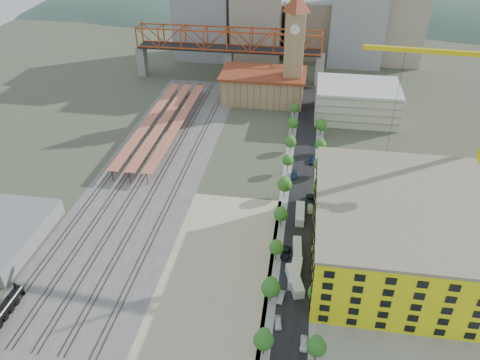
% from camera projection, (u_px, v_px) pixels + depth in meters
% --- Properties ---
extents(ground, '(400.00, 400.00, 0.00)m').
position_uv_depth(ground, '(249.00, 202.00, 147.34)').
color(ground, '#474C38').
rests_on(ground, ground).
extents(ballast_strip, '(36.00, 165.00, 0.06)m').
position_uv_depth(ballast_strip, '(156.00, 165.00, 166.48)').
color(ballast_strip, '#605E59').
rests_on(ballast_strip, ground).
extents(dirt_lot, '(28.00, 67.00, 0.06)m').
position_uv_depth(dirt_lot, '(218.00, 270.00, 121.67)').
color(dirt_lot, tan).
rests_on(dirt_lot, ground).
extents(street_asphalt, '(12.00, 170.00, 0.06)m').
position_uv_depth(street_asphalt, '(302.00, 181.00, 157.72)').
color(street_asphalt, black).
rests_on(street_asphalt, ground).
extents(sidewalk_west, '(3.00, 170.00, 0.04)m').
position_uv_depth(sidewalk_west, '(286.00, 180.00, 158.44)').
color(sidewalk_west, gray).
rests_on(sidewalk_west, ground).
extents(sidewalk_east, '(3.00, 170.00, 0.04)m').
position_uv_depth(sidewalk_east, '(319.00, 182.00, 157.02)').
color(sidewalk_east, gray).
rests_on(sidewalk_east, ground).
extents(construction_pad, '(50.00, 90.00, 0.06)m').
position_uv_depth(construction_pad, '(406.00, 260.00, 124.93)').
color(construction_pad, gray).
rests_on(construction_pad, ground).
extents(rail_tracks, '(26.56, 160.00, 0.18)m').
position_uv_depth(rail_tracks, '(151.00, 164.00, 166.64)').
color(rail_tracks, '#382B23').
rests_on(rail_tracks, ground).
extents(platform_canopies, '(16.00, 80.00, 4.12)m').
position_uv_depth(platform_canopies, '(164.00, 121.00, 187.81)').
color(platform_canopies, '#DB7154').
rests_on(platform_canopies, ground).
extents(station_hall, '(38.00, 24.00, 13.10)m').
position_uv_depth(station_hall, '(263.00, 86.00, 212.47)').
color(station_hall, tan).
rests_on(station_hall, ground).
extents(clock_tower, '(12.00, 12.00, 52.00)m').
position_uv_depth(clock_tower, '(295.00, 40.00, 197.20)').
color(clock_tower, tan).
rests_on(clock_tower, ground).
extents(parking_garage, '(34.00, 26.00, 14.00)m').
position_uv_depth(parking_garage, '(357.00, 101.00, 197.06)').
color(parking_garage, silver).
rests_on(parking_garage, ground).
extents(truss_bridge, '(94.00, 9.60, 25.60)m').
position_uv_depth(truss_bridge, '(228.00, 42.00, 227.53)').
color(truss_bridge, gray).
rests_on(truss_bridge, ground).
extents(construction_building, '(44.60, 50.60, 18.80)m').
position_uv_depth(construction_building, '(401.00, 232.00, 120.23)').
color(construction_building, '#FFFD15').
rests_on(construction_building, ground).
extents(street_trees, '(15.40, 124.40, 8.00)m').
position_uv_depth(street_trees, '(301.00, 198.00, 149.44)').
color(street_trees, '#2F6C20').
rests_on(street_trees, ground).
extents(skyline, '(133.00, 46.00, 60.00)m').
position_uv_depth(skyline, '(299.00, 18.00, 252.21)').
color(skyline, '#9EA0A3').
rests_on(skyline, ground).
extents(distant_hills, '(647.00, 264.00, 227.00)m').
position_uv_depth(distant_hills, '(342.00, 108.00, 400.57)').
color(distant_hills, '#4C6B59').
rests_on(distant_hills, ground).
extents(site_trailer_a, '(5.34, 10.33, 2.74)m').
position_uv_depth(site_trailer_a, '(295.00, 281.00, 116.68)').
color(site_trailer_a, silver).
rests_on(site_trailer_a, ground).
extents(site_trailer_b, '(3.33, 10.22, 2.75)m').
position_uv_depth(site_trailer_b, '(295.00, 273.00, 118.88)').
color(site_trailer_b, silver).
rests_on(site_trailer_b, ground).
extents(site_trailer_c, '(2.82, 8.69, 2.34)m').
position_uv_depth(site_trailer_c, '(297.00, 249.00, 126.90)').
color(site_trailer_c, silver).
rests_on(site_trailer_c, ground).
extents(site_trailer_d, '(2.77, 9.76, 2.65)m').
position_uv_depth(site_trailer_d, '(300.00, 214.00, 140.04)').
color(site_trailer_d, silver).
rests_on(site_trailer_d, ground).
extents(car_0, '(2.12, 4.25, 1.39)m').
position_uv_depth(car_0, '(278.00, 323.00, 106.48)').
color(car_0, silver).
rests_on(car_0, ground).
extents(car_1, '(1.99, 4.29, 1.36)m').
position_uv_depth(car_1, '(281.00, 297.00, 112.99)').
color(car_1, '#A8A7AD').
rests_on(car_1, ground).
extents(car_2, '(2.80, 5.49, 1.48)m').
position_uv_depth(car_2, '(286.00, 253.00, 126.31)').
color(car_2, black).
rests_on(car_2, ground).
extents(car_3, '(2.24, 4.96, 1.41)m').
position_uv_depth(car_3, '(294.00, 175.00, 159.63)').
color(car_3, navy).
rests_on(car_3, ground).
extents(car_4, '(1.80, 4.27, 1.44)m').
position_uv_depth(car_4, '(304.00, 343.00, 101.69)').
color(car_4, white).
rests_on(car_4, ground).
extents(car_5, '(1.80, 4.66, 1.52)m').
position_uv_depth(car_5, '(310.00, 209.00, 143.18)').
color(car_5, '#A6A6AB').
rests_on(car_5, ground).
extents(car_6, '(2.99, 5.92, 1.60)m').
position_uv_depth(car_6, '(311.00, 200.00, 147.13)').
color(car_6, black).
rests_on(car_6, ground).
extents(car_7, '(2.05, 4.90, 1.42)m').
position_uv_depth(car_7, '(312.00, 161.00, 167.76)').
color(car_7, navy).
rests_on(car_7, ground).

